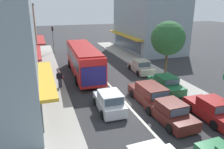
% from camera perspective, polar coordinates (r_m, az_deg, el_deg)
% --- Properties ---
extents(ground_plane, '(140.00, 140.00, 0.00)m').
position_cam_1_polar(ground_plane, '(17.56, 4.02, -7.85)').
color(ground_plane, '#2D2D30').
extents(lane_centre_line, '(0.20, 28.00, 0.01)m').
position_cam_1_polar(lane_centre_line, '(21.00, -0.14, -3.34)').
color(lane_centre_line, silver).
rests_on(lane_centre_line, ground).
extents(sidewalk_left, '(5.20, 44.00, 0.14)m').
position_cam_1_polar(sidewalk_left, '(21.92, -19.02, -3.25)').
color(sidewalk_left, '#A39E96').
rests_on(sidewalk_left, ground).
extents(kerb_right, '(2.80, 44.00, 0.12)m').
position_cam_1_polar(kerb_right, '(25.16, 11.91, 0.06)').
color(kerb_right, '#A39E96').
rests_on(kerb_right, ground).
extents(shopfront_far_end, '(8.65, 9.24, 7.69)m').
position_cam_1_polar(shopfront_far_end, '(33.65, -25.64, 9.78)').
color(shopfront_far_end, gray).
rests_on(shopfront_far_end, ground).
extents(building_right_far, '(8.62, 13.45, 8.83)m').
position_cam_1_polar(building_right_far, '(38.18, 9.32, 12.91)').
color(building_right_far, '#84939E').
rests_on(building_right_far, ground).
extents(city_bus, '(3.00, 10.93, 3.23)m').
position_cam_1_polar(city_bus, '(24.30, -7.46, 4.13)').
color(city_bus, red).
rests_on(city_bus, ground).
extents(hatchback_behind_bus_near, '(1.88, 3.73, 1.54)m').
position_cam_1_polar(hatchback_behind_bus_near, '(16.32, -0.68, -7.16)').
color(hatchback_behind_bus_near, silver).
rests_on(hatchback_behind_bus_near, ground).
extents(wagon_queue_gap_filler, '(2.01, 4.54, 1.58)m').
position_cam_1_polar(wagon_queue_gap_filler, '(17.80, 9.81, -5.09)').
color(wagon_queue_gap_filler, '#561E19').
rests_on(wagon_queue_gap_filler, ground).
extents(sedan_adjacent_lane_lead, '(2.02, 4.26, 1.47)m').
position_cam_1_polar(sedan_adjacent_lane_lead, '(15.45, 14.90, -9.55)').
color(sedan_adjacent_lane_lead, '#561E19').
rests_on(sedan_adjacent_lane_lead, ground).
extents(parked_sedan_kerb_front, '(1.96, 4.23, 1.47)m').
position_cam_1_polar(parked_sedan_kerb_front, '(16.78, 24.67, -8.37)').
color(parked_sedan_kerb_front, maroon).
rests_on(parked_sedan_kerb_front, ground).
extents(parked_sedan_kerb_second, '(1.99, 4.25, 1.47)m').
position_cam_1_polar(parked_sedan_kerb_second, '(20.50, 13.84, -2.46)').
color(parked_sedan_kerb_second, '#1E6638').
rests_on(parked_sedan_kerb_second, ground).
extents(parked_sedan_kerb_third, '(2.01, 4.26, 1.47)m').
position_cam_1_polar(parked_sedan_kerb_third, '(25.63, 7.52, 2.04)').
color(parked_sedan_kerb_third, '#B7B29E').
rests_on(parked_sedan_kerb_third, ground).
extents(traffic_light_downstreet, '(0.33, 0.24, 4.20)m').
position_cam_1_polar(traffic_light_downstreet, '(36.75, -15.21, 9.90)').
color(traffic_light_downstreet, gray).
rests_on(traffic_light_downstreet, ground).
extents(street_tree_right, '(3.42, 3.42, 6.07)m').
position_cam_1_polar(street_tree_right, '(22.83, 14.41, 9.13)').
color(street_tree_right, brown).
rests_on(street_tree_right, ground).
extents(pedestrian_with_handbag_near, '(0.65, 0.34, 1.63)m').
position_cam_1_polar(pedestrian_with_handbag_near, '(20.86, -13.49, -0.90)').
color(pedestrian_with_handbag_near, '#232838').
rests_on(pedestrian_with_handbag_near, sidewalk_left).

